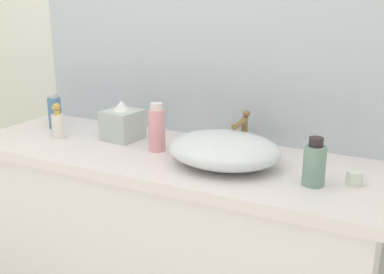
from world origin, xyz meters
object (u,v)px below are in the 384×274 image
tissue_box (122,123)px  candle_jar (355,178)px  perfume_bottle (55,112)px  lotion_bottle (156,128)px  spray_can (314,164)px  soap_dispenser (58,124)px  sink_basin (224,150)px

tissue_box → candle_jar: bearing=-4.8°
perfume_bottle → tissue_box: tissue_box is taller
lotion_bottle → perfume_bottle: (-0.56, 0.07, -0.01)m
spray_can → tissue_box: (-0.80, 0.13, -0.00)m
soap_dispenser → candle_jar: bearing=1.5°
soap_dispenser → lotion_bottle: (0.44, 0.04, 0.03)m
lotion_bottle → soap_dispenser: bearing=-174.4°
tissue_box → soap_dispenser: bearing=-156.5°
lotion_bottle → spray_can: 0.61m
tissue_box → candle_jar: (0.91, -0.08, -0.05)m
soap_dispenser → lotion_bottle: 0.44m
lotion_bottle → spray_can: bearing=-6.7°
tissue_box → candle_jar: tissue_box is taller
sink_basin → perfume_bottle: bearing=173.5°
candle_jar → soap_dispenser: bearing=-178.5°
lotion_bottle → perfume_bottle: size_ratio=1.17×
sink_basin → candle_jar: (0.43, 0.02, -0.03)m
lotion_bottle → tissue_box: 0.21m
perfume_bottle → tissue_box: 0.36m
spray_can → candle_jar: size_ratio=2.96×
soap_dispenser → tissue_box: (0.24, 0.11, 0.01)m
spray_can → tissue_box: 0.81m
lotion_bottle → perfume_bottle: 0.56m
sink_basin → candle_jar: sink_basin is taller
perfume_bottle → tissue_box: (0.36, -0.00, -0.00)m
lotion_bottle → spray_can: lotion_bottle is taller
tissue_box → sink_basin: bearing=-10.7°
sink_basin → spray_can: bearing=-7.6°
soap_dispenser → perfume_bottle: 0.16m
spray_can → tissue_box: tissue_box is taller
sink_basin → tissue_box: bearing=169.3°
soap_dispenser → tissue_box: size_ratio=0.92×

